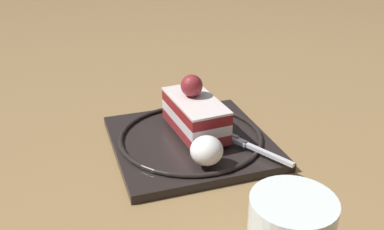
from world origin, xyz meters
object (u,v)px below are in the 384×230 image
object	(u,v)px
cake_slice	(195,112)
whipped_cream_dollop	(204,151)
dessert_plate	(192,140)
fork	(253,148)

from	to	relation	value
cake_slice	whipped_cream_dollop	size ratio (longest dim) A/B	3.03
dessert_plate	cake_slice	distance (m)	0.04
dessert_plate	whipped_cream_dollop	xyz separation A→B (m)	(0.01, 0.08, 0.03)
cake_slice	whipped_cream_dollop	world-z (taller)	cake_slice
dessert_plate	cake_slice	world-z (taller)	cake_slice
whipped_cream_dollop	fork	bearing A→B (deg)	-167.54
dessert_plate	fork	bearing A→B (deg)	138.08
cake_slice	dessert_plate	bearing A→B (deg)	59.10
whipped_cream_dollop	dessert_plate	bearing A→B (deg)	-94.38
dessert_plate	fork	size ratio (longest dim) A/B	2.17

